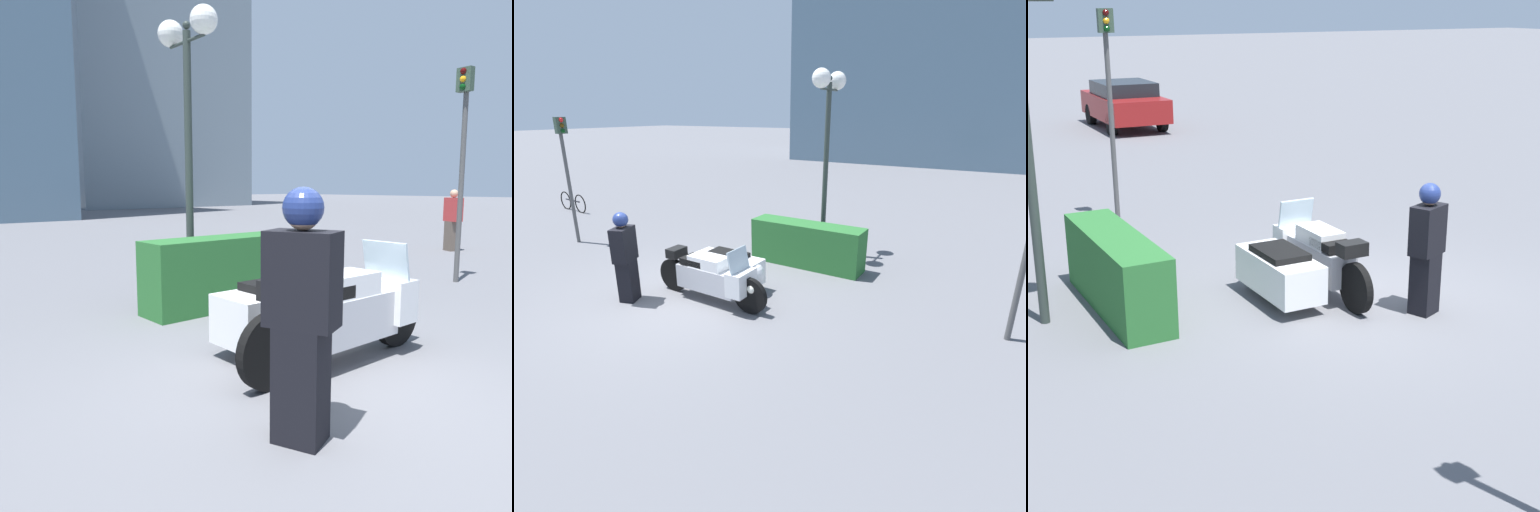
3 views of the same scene
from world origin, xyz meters
TOP-DOWN VIEW (x-y plane):
  - ground_plane at (0.00, 0.00)m, footprint 160.00×160.00m
  - police_motorcycle at (0.77, 0.77)m, footprint 2.51×1.30m
  - officer_rider at (-0.62, -0.36)m, footprint 0.43×0.54m
  - hedge_bush_curbside at (1.46, 3.05)m, footprint 2.65×0.64m
  - twin_lamp_post at (1.43, 4.02)m, footprint 0.41×1.30m
  - traffic_light_near at (5.62, 1.75)m, footprint 0.23×0.27m
  - pedestrian_bystander at (9.81, 4.02)m, footprint 0.46×0.54m
  - office_building_side at (19.28, 39.40)m, footprint 15.69×13.81m

SIDE VIEW (x-z plane):
  - ground_plane at x=0.00m, z-range 0.00..0.00m
  - police_motorcycle at x=0.77m, z-range -0.11..1.05m
  - hedge_bush_curbside at x=1.46m, z-range 0.00..1.01m
  - pedestrian_bystander at x=9.81m, z-range 0.00..1.64m
  - officer_rider at x=-0.62m, z-range 0.05..1.77m
  - traffic_light_near at x=5.62m, z-range 0.56..4.30m
  - twin_lamp_post at x=1.43m, z-range 1.33..5.62m
  - office_building_side at x=19.28m, z-range 0.00..29.04m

